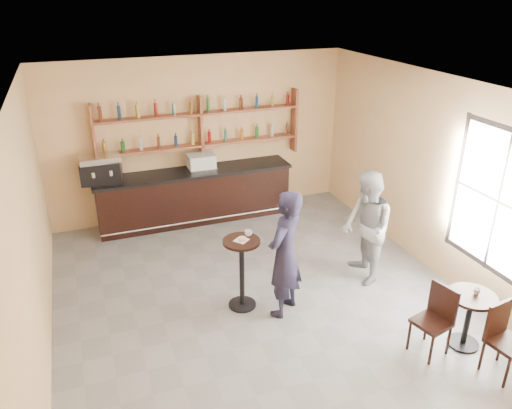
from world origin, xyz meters
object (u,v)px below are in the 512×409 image
object	(u,v)px
cafe_table	(468,320)
chair_south	(507,343)
espresso_machine	(101,169)
man_main	(285,254)
bar_counter	(195,196)
chair_west	(431,322)
pedestal_table	(242,274)
patron_second	(366,228)
pastry_case	(201,162)

from	to	relation	value
cafe_table	chair_south	distance (m)	0.61
cafe_table	espresso_machine	bearing A→B (deg)	129.62
chair_south	man_main	bearing A→B (deg)	124.59
bar_counter	chair_south	distance (m)	6.12
chair_south	espresso_machine	bearing A→B (deg)	117.89
chair_west	pedestal_table	bearing A→B (deg)	-146.98
espresso_machine	pedestal_table	xyz separation A→B (m)	(1.64, -3.14, -0.75)
cafe_table	patron_second	size ratio (longest dim) A/B	0.43
man_main	cafe_table	size ratio (longest dim) A/B	2.44
bar_counter	chair_west	xyz separation A→B (m)	(1.87, -4.95, -0.05)
pastry_case	man_main	size ratio (longest dim) A/B	0.28
bar_counter	chair_west	bearing A→B (deg)	-69.30
bar_counter	pastry_case	world-z (taller)	pastry_case
pastry_case	bar_counter	bearing A→B (deg)	-170.55
bar_counter	chair_west	distance (m)	5.29
cafe_table	chair_west	bearing A→B (deg)	174.81
bar_counter	chair_south	xyz separation A→B (m)	(2.47, -5.60, -0.05)
patron_second	espresso_machine	bearing A→B (deg)	-120.34
man_main	pedestal_table	bearing A→B (deg)	-72.55
espresso_machine	pastry_case	distance (m)	1.88
chair_south	pastry_case	bearing A→B (deg)	103.50
pedestal_table	patron_second	bearing A→B (deg)	0.81
bar_counter	cafe_table	size ratio (longest dim) A/B	4.98
man_main	patron_second	bearing A→B (deg)	153.08
man_main	bar_counter	bearing A→B (deg)	-122.71
pastry_case	chair_south	world-z (taller)	pastry_case
bar_counter	pedestal_table	world-z (taller)	pedestal_table
chair_south	patron_second	world-z (taller)	patron_second
bar_counter	espresso_machine	world-z (taller)	espresso_machine
pedestal_table	patron_second	size ratio (longest dim) A/B	0.60
man_main	cafe_table	world-z (taller)	man_main
pastry_case	man_main	world-z (taller)	man_main
pedestal_table	chair_south	bearing A→B (deg)	-44.03
espresso_machine	pastry_case	xyz separation A→B (m)	(1.88, 0.00, -0.09)
cafe_table	pedestal_table	bearing A→B (deg)	143.30
cafe_table	chair_south	bearing A→B (deg)	-85.24
espresso_machine	pedestal_table	world-z (taller)	espresso_machine
cafe_table	chair_south	xyz separation A→B (m)	(0.05, -0.60, 0.08)
bar_counter	patron_second	distance (m)	3.72
pedestal_table	cafe_table	size ratio (longest dim) A/B	1.42
chair_south	pedestal_table	bearing A→B (deg)	127.06
bar_counter	pedestal_table	size ratio (longest dim) A/B	3.51
pedestal_table	cafe_table	distance (m)	3.11
bar_counter	chair_west	size ratio (longest dim) A/B	4.10
chair_west	pastry_case	bearing A→B (deg)	-174.98
man_main	chair_south	xyz separation A→B (m)	(2.02, -2.12, -0.48)
man_main	chair_south	distance (m)	2.97
pedestal_table	chair_west	xyz separation A→B (m)	(1.94, -1.81, -0.08)
espresso_machine	cafe_table	world-z (taller)	espresso_machine
patron_second	pedestal_table	bearing A→B (deg)	-79.64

